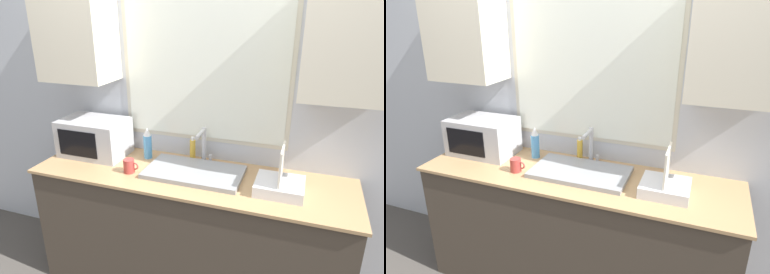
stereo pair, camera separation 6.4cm
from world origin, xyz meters
The scene contains 9 objects.
countertop centered at (0.00, 0.30, 0.46)m, with size 2.13×0.62×0.91m.
wall_back centered at (0.00, 0.59, 1.39)m, with size 6.00×0.38×2.60m.
sink_basin centered at (0.03, 0.31, 0.93)m, with size 0.64×0.36×0.03m.
faucet centered at (0.03, 0.50, 1.07)m, with size 0.08×0.18×0.26m.
microwave centered at (-0.78, 0.38, 1.05)m, with size 0.48×0.32×0.27m.
dish_rack centered at (0.59, 0.26, 0.96)m, with size 0.29×0.26×0.29m.
spray_bottle centered at (-0.38, 0.45, 1.03)m, with size 0.06×0.06×0.23m.
soap_bottle centered at (-0.06, 0.52, 0.99)m, with size 0.04×0.04×0.18m.
mug_near_sink centered at (-0.39, 0.19, 0.96)m, with size 0.11×0.07×0.09m.
Camera 1 is at (0.69, -1.62, 1.95)m, focal length 32.00 mm.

